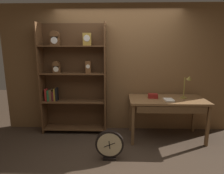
{
  "coord_description": "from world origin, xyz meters",
  "views": [
    {
      "loc": [
        -0.01,
        -2.59,
        1.74
      ],
      "look_at": [
        -0.1,
        0.63,
        1.07
      ],
      "focal_mm": 30.03,
      "sensor_mm": 36.0,
      "label": 1
    }
  ],
  "objects_px": {
    "bookshelf": "(72,79)",
    "toolbox_small": "(153,96)",
    "desk_lamp": "(187,85)",
    "round_clock_large": "(110,145)",
    "open_repair_manual": "(169,100)",
    "workbench": "(167,103)"
  },
  "relations": [
    {
      "from": "open_repair_manual",
      "to": "round_clock_large",
      "type": "bearing_deg",
      "value": -150.35
    },
    {
      "from": "round_clock_large",
      "to": "workbench",
      "type": "bearing_deg",
      "value": 35.07
    },
    {
      "from": "desk_lamp",
      "to": "round_clock_large",
      "type": "relative_size",
      "value": 0.94
    },
    {
      "from": "toolbox_small",
      "to": "round_clock_large",
      "type": "relative_size",
      "value": 0.36
    },
    {
      "from": "bookshelf",
      "to": "round_clock_large",
      "type": "height_order",
      "value": "bookshelf"
    },
    {
      "from": "round_clock_large",
      "to": "open_repair_manual",
      "type": "bearing_deg",
      "value": 31.3
    },
    {
      "from": "toolbox_small",
      "to": "open_repair_manual",
      "type": "height_order",
      "value": "toolbox_small"
    },
    {
      "from": "toolbox_small",
      "to": "round_clock_large",
      "type": "xyz_separation_m",
      "value": [
        -0.8,
        -0.8,
        -0.59
      ]
    },
    {
      "from": "open_repair_manual",
      "to": "toolbox_small",
      "type": "bearing_deg",
      "value": 147.42
    },
    {
      "from": "bookshelf",
      "to": "open_repair_manual",
      "type": "xyz_separation_m",
      "value": [
        1.86,
        -0.39,
        -0.31
      ]
    },
    {
      "from": "desk_lamp",
      "to": "open_repair_manual",
      "type": "relative_size",
      "value": 2.07
    },
    {
      "from": "bookshelf",
      "to": "toolbox_small",
      "type": "height_order",
      "value": "bookshelf"
    },
    {
      "from": "desk_lamp",
      "to": "open_repair_manual",
      "type": "height_order",
      "value": "desk_lamp"
    },
    {
      "from": "desk_lamp",
      "to": "round_clock_large",
      "type": "xyz_separation_m",
      "value": [
        -1.42,
        -0.8,
        -0.82
      ]
    },
    {
      "from": "open_repair_manual",
      "to": "round_clock_large",
      "type": "xyz_separation_m",
      "value": [
        -1.06,
        -0.65,
        -0.56
      ]
    },
    {
      "from": "round_clock_large",
      "to": "toolbox_small",
      "type": "bearing_deg",
      "value": 45.22
    },
    {
      "from": "toolbox_small",
      "to": "open_repair_manual",
      "type": "distance_m",
      "value": 0.31
    },
    {
      "from": "bookshelf",
      "to": "toolbox_small",
      "type": "xyz_separation_m",
      "value": [
        1.6,
        -0.23,
        -0.27
      ]
    },
    {
      "from": "desk_lamp",
      "to": "toolbox_small",
      "type": "distance_m",
      "value": 0.66
    },
    {
      "from": "workbench",
      "to": "round_clock_large",
      "type": "height_order",
      "value": "workbench"
    },
    {
      "from": "bookshelf",
      "to": "open_repair_manual",
      "type": "bearing_deg",
      "value": -11.75
    },
    {
      "from": "bookshelf",
      "to": "round_clock_large",
      "type": "xyz_separation_m",
      "value": [
        0.8,
        -1.03,
        -0.86
      ]
    }
  ]
}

